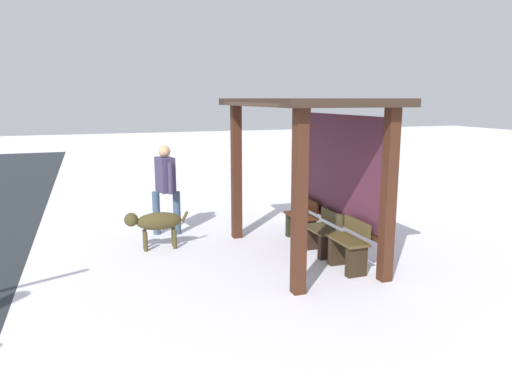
% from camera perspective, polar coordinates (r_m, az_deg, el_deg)
% --- Properties ---
extents(ground_plane, '(60.00, 60.00, 0.00)m').
position_cam_1_polar(ground_plane, '(7.96, 5.38, -7.63)').
color(ground_plane, white).
extents(bus_shelter, '(3.24, 1.85, 2.56)m').
position_cam_1_polar(bus_shelter, '(7.64, 6.91, 6.50)').
color(bus_shelter, '#412114').
rests_on(bus_shelter, ground).
extents(bench_left_inside, '(0.73, 0.37, 0.76)m').
position_cam_1_polar(bench_left_inside, '(8.75, 5.48, -3.71)').
color(bench_left_inside, '#502815').
rests_on(bench_left_inside, ground).
extents(bench_center_inside, '(0.73, 0.41, 0.72)m').
position_cam_1_polar(bench_center_inside, '(8.04, 8.00, -5.31)').
color(bench_center_inside, '#483E25').
rests_on(bench_center_inside, ground).
extents(bench_right_inside, '(0.73, 0.36, 0.77)m').
position_cam_1_polar(bench_right_inside, '(7.33, 11.01, -6.73)').
color(bench_right_inside, '#4E3F20').
rests_on(bench_right_inside, ground).
extents(person_walking, '(0.61, 0.54, 1.70)m').
position_cam_1_polar(person_walking, '(9.10, -10.81, 1.08)').
color(person_walking, '#403A59').
rests_on(person_walking, ground).
extents(dog, '(0.30, 1.09, 0.67)m').
position_cam_1_polar(dog, '(8.33, -12.00, -3.58)').
color(dog, '#483E1F').
rests_on(dog, ground).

